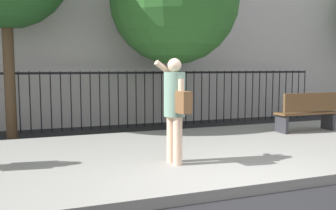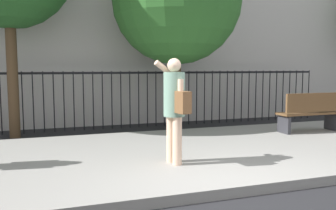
% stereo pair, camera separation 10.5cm
% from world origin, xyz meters
% --- Properties ---
extents(ground_plane, '(60.00, 60.00, 0.00)m').
position_xyz_m(ground_plane, '(0.00, 0.00, 0.00)').
color(ground_plane, black).
extents(sidewalk, '(28.00, 4.40, 0.15)m').
position_xyz_m(sidewalk, '(0.00, 2.20, 0.07)').
color(sidewalk, gray).
rests_on(sidewalk, ground).
extents(iron_fence, '(12.03, 0.04, 1.60)m').
position_xyz_m(iron_fence, '(0.00, 5.90, 1.02)').
color(iron_fence, black).
rests_on(iron_fence, ground).
extents(pedestrian_on_phone, '(0.50, 0.69, 1.70)m').
position_xyz_m(pedestrian_on_phone, '(-0.45, 1.35, 1.14)').
color(pedestrian_on_phone, beige).
rests_on(pedestrian_on_phone, sidewalk).
extents(street_bench, '(1.60, 0.45, 0.95)m').
position_xyz_m(street_bench, '(3.63, 2.99, 0.65)').
color(street_bench, brown).
rests_on(street_bench, sidewalk).
extents(street_tree_near, '(3.35, 3.35, 5.12)m').
position_xyz_m(street_tree_near, '(0.92, 4.95, 3.44)').
color(street_tree_near, '#4C3823').
rests_on(street_tree_near, ground).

